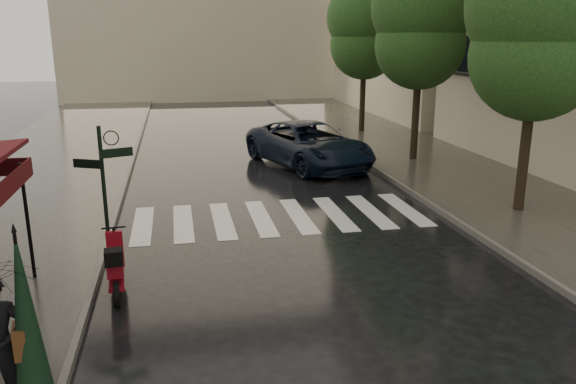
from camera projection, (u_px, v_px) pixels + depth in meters
name	position (u px, v px, depth m)	size (l,w,h in m)	color
ground	(169.00, 338.00, 9.22)	(120.00, 120.00, 0.00)	black
sidewalk_near	(39.00, 177.00, 19.69)	(6.00, 60.00, 0.12)	#38332D
sidewalk_far	(430.00, 159.00, 22.50)	(5.50, 60.00, 0.12)	#38332D
curb_near	(129.00, 172.00, 20.26)	(0.12, 60.00, 0.16)	#595651
curb_far	(364.00, 162.00, 21.96)	(0.12, 60.00, 0.16)	#595651
crosswalk	(280.00, 217.00, 15.46)	(7.85, 3.20, 0.01)	silver
signpost	(104.00, 188.00, 11.34)	(1.17, 0.29, 3.10)	black
tree_near	(540.00, 15.00, 14.36)	(3.80, 3.80, 7.99)	black
tree_mid	(422.00, 15.00, 20.88)	(3.80, 3.80, 8.34)	black
tree_far	(365.00, 23.00, 27.57)	(3.80, 3.80, 8.16)	black
scooter	(116.00, 268.00, 10.70)	(0.50, 1.74, 1.14)	black
parked_car	(309.00, 144.00, 21.39)	(2.78, 6.03, 1.68)	black
parasol_back	(26.00, 316.00, 6.91)	(0.47, 0.47, 2.49)	black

